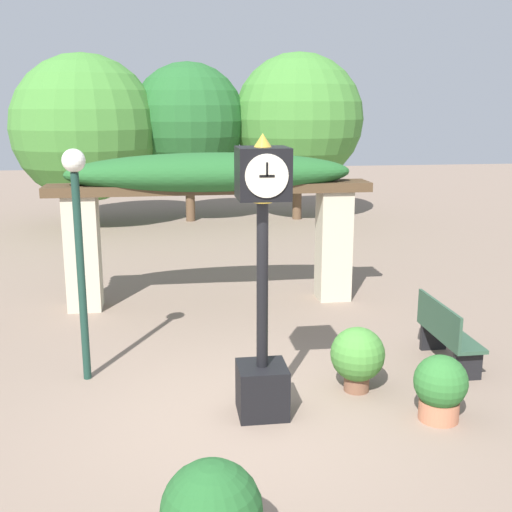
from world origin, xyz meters
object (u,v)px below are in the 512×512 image
(potted_plant_near_right, at_px, (440,387))
(park_bench, at_px, (446,335))
(lamp_post, at_px, (78,225))
(pedestal_clock, at_px, (262,287))
(potted_plant_near_left, at_px, (358,356))

(potted_plant_near_right, xyz_separation_m, park_bench, (0.75, 1.51, 0.03))
(park_bench, relative_size, lamp_post, 0.45)
(pedestal_clock, height_order, potted_plant_near_right, pedestal_clock)
(pedestal_clock, xyz_separation_m, park_bench, (2.71, 1.09, -1.10))
(potted_plant_near_left, bearing_deg, lamp_post, 166.03)
(park_bench, bearing_deg, lamp_post, 87.66)
(pedestal_clock, bearing_deg, potted_plant_near_left, 19.38)
(park_bench, distance_m, lamp_post, 5.09)
(pedestal_clock, height_order, lamp_post, pedestal_clock)
(pedestal_clock, bearing_deg, potted_plant_near_right, -12.24)
(potted_plant_near_left, height_order, potted_plant_near_right, potted_plant_near_left)
(pedestal_clock, height_order, park_bench, pedestal_clock)
(potted_plant_near_right, relative_size, park_bench, 0.57)
(pedestal_clock, relative_size, park_bench, 2.37)
(park_bench, xyz_separation_m, lamp_post, (-4.82, 0.20, 1.61))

